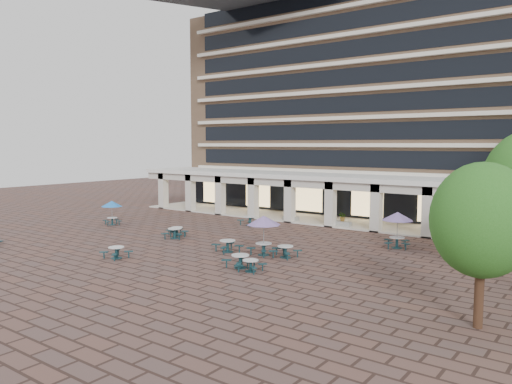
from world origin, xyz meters
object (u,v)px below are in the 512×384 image
Objects in this scene: picnic_table_2 at (251,265)px; picnic_table_1 at (116,251)px; planter_left at (291,217)px; gazebo at (471,210)px; planter_right at (343,221)px.

picnic_table_1 is at bearing -170.93° from picnic_table_2.
planter_left is (-8.16, 16.88, 0.04)m from picnic_table_2.
picnic_table_2 is (8.80, 2.48, -0.04)m from picnic_table_1.
gazebo reaches higher than planter_left.
picnic_table_1 is 23.76m from gazebo.
gazebo is 17.07m from planter_left.
picnic_table_1 is 0.44× the size of gazebo.
gazebo is 2.58× the size of planter_left.
picnic_table_2 is 1.10× the size of planter_left.
gazebo is (17.25, 16.18, 2.27)m from picnic_table_1.
picnic_table_2 is at bearing -121.67° from gazebo.
planter_right reaches higher than picnic_table_1.
planter_left reaches higher than picnic_table_2.
planter_right is (6.00, 19.36, 0.09)m from picnic_table_1.
picnic_table_1 is at bearing -136.83° from gazebo.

